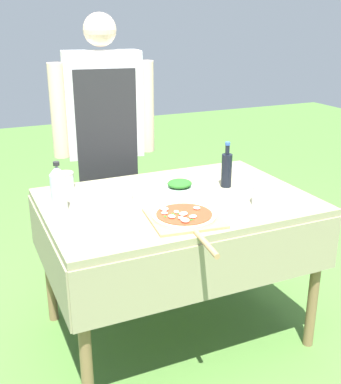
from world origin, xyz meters
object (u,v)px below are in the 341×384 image
at_px(plate_stack, 107,197).
at_px(sauce_jar, 65,181).
at_px(pizza_on_peel, 185,218).
at_px(herb_container, 180,184).
at_px(oil_bottle, 227,169).
at_px(person_cook, 105,131).
at_px(water_bottle, 58,188).
at_px(mixing_tub, 270,195).
at_px(prep_table, 176,216).

distance_m(plate_stack, sauce_jar, 0.32).
relative_size(pizza_on_peel, sauce_jar, 6.09).
bearing_deg(herb_container, sauce_jar, 155.25).
distance_m(oil_bottle, sauce_jar, 0.88).
height_order(person_cook, herb_container, person_cook).
distance_m(water_bottle, mixing_tub, 1.03).
height_order(water_bottle, sauce_jar, water_bottle).
height_order(pizza_on_peel, oil_bottle, oil_bottle).
relative_size(person_cook, oil_bottle, 6.85).
xyz_separation_m(water_bottle, mixing_tub, (0.97, -0.35, -0.06)).
bearing_deg(water_bottle, plate_stack, 8.25).
bearing_deg(person_cook, sauce_jar, 56.81).
xyz_separation_m(pizza_on_peel, plate_stack, (-0.25, 0.40, 0.00)).
bearing_deg(plate_stack, person_cook, 73.49).
relative_size(oil_bottle, mixing_tub, 1.42).
height_order(prep_table, person_cook, person_cook).
relative_size(prep_table, sauce_jar, 14.38).
xyz_separation_m(oil_bottle, mixing_tub, (0.06, -0.33, -0.05)).
height_order(pizza_on_peel, mixing_tub, mixing_tub).
distance_m(pizza_on_peel, oil_bottle, 0.54).
xyz_separation_m(prep_table, water_bottle, (-0.58, 0.08, 0.21)).
height_order(herb_container, plate_stack, herb_container).
xyz_separation_m(oil_bottle, water_bottle, (-0.91, 0.03, 0.02)).
bearing_deg(mixing_tub, water_bottle, 159.85).
distance_m(herb_container, plate_stack, 0.42).
bearing_deg(herb_container, person_cook, 108.24).
relative_size(person_cook, sauce_jar, 18.17).
xyz_separation_m(person_cook, sauce_jar, (-0.35, -0.40, -0.17)).
bearing_deg(water_bottle, pizza_on_peel, -36.04).
relative_size(prep_table, herb_container, 7.91).
bearing_deg(sauce_jar, herb_container, -24.75).
height_order(prep_table, sauce_jar, sauce_jar).
bearing_deg(person_cook, mixing_tub, 124.29).
distance_m(person_cook, mixing_tub, 1.19).
distance_m(pizza_on_peel, plate_stack, 0.47).
bearing_deg(pizza_on_peel, water_bottle, 150.88).
bearing_deg(oil_bottle, plate_stack, 174.59).
height_order(pizza_on_peel, herb_container, same).
bearing_deg(pizza_on_peel, prep_table, 79.83).
bearing_deg(herb_container, mixing_tub, -53.29).
relative_size(person_cook, plate_stack, 6.22).
xyz_separation_m(prep_table, oil_bottle, (0.33, 0.06, 0.20)).
distance_m(prep_table, pizza_on_peel, 0.31).
relative_size(oil_bottle, sauce_jar, 2.65).
height_order(prep_table, water_bottle, water_bottle).
xyz_separation_m(mixing_tub, plate_stack, (-0.72, 0.39, -0.03)).
relative_size(mixing_tub, sauce_jar, 1.87).
bearing_deg(oil_bottle, herb_container, 162.14).
relative_size(prep_table, pizza_on_peel, 2.36).
distance_m(person_cook, water_bottle, 0.84).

